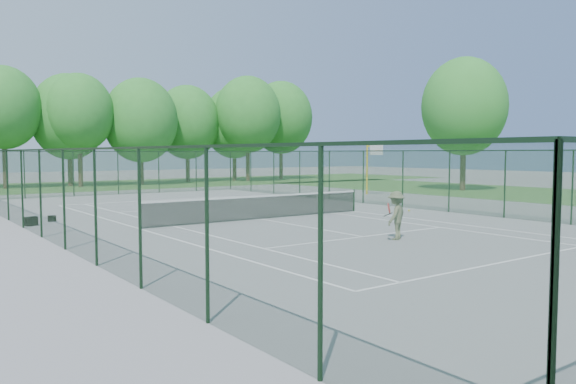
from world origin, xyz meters
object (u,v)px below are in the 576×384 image
object	(u,v)px
tennis_net	(261,206)
basketball_goal	(372,158)
tennis_player	(396,215)
sports_bag_a	(31,221)

from	to	relation	value
tennis_net	basketball_goal	world-z (taller)	basketball_goal
tennis_net	tennis_player	world-z (taller)	tennis_player
tennis_net	tennis_player	size ratio (longest dim) A/B	5.56
sports_bag_a	tennis_player	distance (m)	14.26
sports_bag_a	tennis_player	xyz separation A→B (m)	(9.05, -11.01, 0.63)
sports_bag_a	tennis_player	size ratio (longest dim) A/B	0.23
basketball_goal	tennis_player	xyz separation A→B (m)	(-13.54, -14.83, -1.76)
sports_bag_a	basketball_goal	bearing A→B (deg)	1.54
tennis_net	sports_bag_a	world-z (taller)	tennis_net
basketball_goal	tennis_net	bearing A→B (deg)	-152.34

